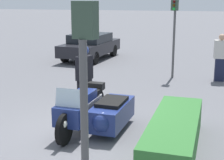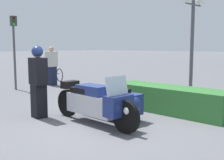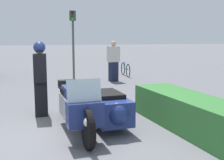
{
  "view_description": "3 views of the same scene",
  "coord_description": "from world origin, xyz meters",
  "px_view_note": "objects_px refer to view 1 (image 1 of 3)",
  "views": [
    {
      "loc": [
        7.16,
        2.94,
        3.07
      ],
      "look_at": [
        -1.06,
        0.42,
        1.01
      ],
      "focal_mm": 55.0,
      "sensor_mm": 36.0,
      "label": 1
    },
    {
      "loc": [
        4.57,
        -4.37,
        1.81
      ],
      "look_at": [
        0.02,
        0.51,
        1.0
      ],
      "focal_mm": 45.0,
      "sensor_mm": 36.0,
      "label": 2
    },
    {
      "loc": [
        5.36,
        -1.26,
        1.87
      ],
      "look_at": [
        -0.76,
        1.03,
        0.91
      ],
      "focal_mm": 45.0,
      "sensor_mm": 36.0,
      "label": 3
    }
  ],
  "objects_px": {
    "officer_rider": "(84,76)",
    "parked_car_background": "(90,45)",
    "police_motorcycle": "(97,111)",
    "traffic_light_near": "(85,94)",
    "pedestrian_bystander": "(221,58)",
    "traffic_light_far": "(174,27)",
    "hedge_bush_curbside": "(174,135)"
  },
  "relations": [
    {
      "from": "officer_rider",
      "to": "parked_car_background",
      "type": "height_order",
      "value": "officer_rider"
    },
    {
      "from": "police_motorcycle",
      "to": "traffic_light_near",
      "type": "relative_size",
      "value": 0.89
    },
    {
      "from": "officer_rider",
      "to": "pedestrian_bystander",
      "type": "distance_m",
      "value": 5.91
    },
    {
      "from": "traffic_light_near",
      "to": "traffic_light_far",
      "type": "xyz_separation_m",
      "value": [
        -9.95,
        -0.24,
        -0.02
      ]
    },
    {
      "from": "police_motorcycle",
      "to": "hedge_bush_curbside",
      "type": "height_order",
      "value": "police_motorcycle"
    },
    {
      "from": "parked_car_background",
      "to": "officer_rider",
      "type": "bearing_deg",
      "value": -156.68
    },
    {
      "from": "traffic_light_far",
      "to": "parked_car_background",
      "type": "height_order",
      "value": "traffic_light_far"
    },
    {
      "from": "police_motorcycle",
      "to": "officer_rider",
      "type": "distance_m",
      "value": 1.8
    },
    {
      "from": "traffic_light_near",
      "to": "traffic_light_far",
      "type": "bearing_deg",
      "value": 11.95
    },
    {
      "from": "traffic_light_far",
      "to": "parked_car_background",
      "type": "bearing_deg",
      "value": -107.62
    },
    {
      "from": "police_motorcycle",
      "to": "parked_car_background",
      "type": "relative_size",
      "value": 0.65
    },
    {
      "from": "officer_rider",
      "to": "pedestrian_bystander",
      "type": "height_order",
      "value": "officer_rider"
    },
    {
      "from": "officer_rider",
      "to": "pedestrian_bystander",
      "type": "relative_size",
      "value": 1.02
    },
    {
      "from": "officer_rider",
      "to": "parked_car_background",
      "type": "distance_m",
      "value": 8.17
    },
    {
      "from": "pedestrian_bystander",
      "to": "hedge_bush_curbside",
      "type": "bearing_deg",
      "value": 166.48
    },
    {
      "from": "traffic_light_near",
      "to": "pedestrian_bystander",
      "type": "height_order",
      "value": "traffic_light_near"
    },
    {
      "from": "traffic_light_near",
      "to": "police_motorcycle",
      "type": "bearing_deg",
      "value": 28.4
    },
    {
      "from": "parked_car_background",
      "to": "pedestrian_bystander",
      "type": "height_order",
      "value": "pedestrian_bystander"
    },
    {
      "from": "officer_rider",
      "to": "traffic_light_far",
      "type": "relative_size",
      "value": 0.6
    },
    {
      "from": "police_motorcycle",
      "to": "officer_rider",
      "type": "height_order",
      "value": "officer_rider"
    },
    {
      "from": "pedestrian_bystander",
      "to": "officer_rider",
      "type": "bearing_deg",
      "value": 135.76
    },
    {
      "from": "officer_rider",
      "to": "police_motorcycle",
      "type": "bearing_deg",
      "value": 128.69
    },
    {
      "from": "traffic_light_far",
      "to": "police_motorcycle",
      "type": "bearing_deg",
      "value": 6.83
    },
    {
      "from": "hedge_bush_curbside",
      "to": "traffic_light_far",
      "type": "xyz_separation_m",
      "value": [
        -6.78,
        -0.9,
        1.66
      ]
    },
    {
      "from": "traffic_light_near",
      "to": "traffic_light_far",
      "type": "height_order",
      "value": "traffic_light_near"
    },
    {
      "from": "officer_rider",
      "to": "traffic_light_far",
      "type": "bearing_deg",
      "value": -104.03
    },
    {
      "from": "officer_rider",
      "to": "parked_car_background",
      "type": "xyz_separation_m",
      "value": [
        -7.7,
        -2.72,
        -0.26
      ]
    },
    {
      "from": "officer_rider",
      "to": "pedestrian_bystander",
      "type": "xyz_separation_m",
      "value": [
        -4.65,
        3.65,
        -0.07
      ]
    },
    {
      "from": "traffic_light_far",
      "to": "pedestrian_bystander",
      "type": "distance_m",
      "value": 2.1
    },
    {
      "from": "parked_car_background",
      "to": "traffic_light_near",
      "type": "bearing_deg",
      "value": -155.71
    },
    {
      "from": "police_motorcycle",
      "to": "officer_rider",
      "type": "xyz_separation_m",
      "value": [
        -1.49,
        -0.89,
        0.48
      ]
    },
    {
      "from": "hedge_bush_curbside",
      "to": "traffic_light_near",
      "type": "bearing_deg",
      "value": -11.77
    }
  ]
}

